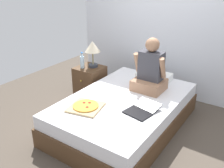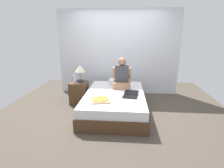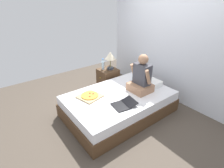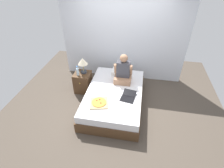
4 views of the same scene
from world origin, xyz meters
name	(u,v)px [view 4 (image 4 of 4)]	position (x,y,z in m)	size (l,w,h in m)	color
ground_plane	(114,104)	(0.00, 0.00, 0.00)	(5.61, 5.61, 0.00)	#4C4238
wall_back	(123,39)	(0.00, 1.44, 1.25)	(3.61, 0.12, 2.50)	silver
bed	(114,98)	(0.00, 0.00, 0.23)	(1.40, 2.16, 0.46)	#4C331E
nightstand_left	(83,82)	(-0.98, 0.43, 0.29)	(0.44, 0.47, 0.57)	#4C331E
lamp_on_left_nightstand	(83,62)	(-0.94, 0.48, 0.90)	(0.26, 0.26, 0.45)	#333842
water_bottle	(78,71)	(-1.06, 0.34, 0.69)	(0.07, 0.07, 0.28)	silver
pillow	(121,72)	(0.05, 0.80, 0.52)	(0.52, 0.34, 0.12)	white
person_seated	(123,72)	(0.15, 0.45, 0.74)	(0.47, 0.40, 0.78)	#A37556
laptop	(128,97)	(0.36, -0.21, 0.48)	(0.38, 0.46, 0.07)	black
pizza_box	(99,103)	(-0.27, -0.53, 0.48)	(0.48, 0.48, 0.05)	tan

